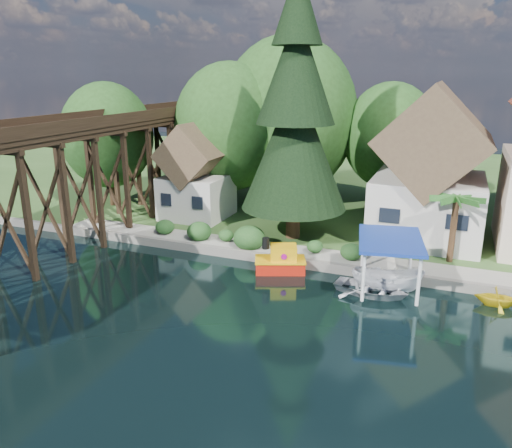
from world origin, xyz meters
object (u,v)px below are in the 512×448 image
at_px(boat_canopy, 388,269).
at_px(tugboat, 281,261).
at_px(conifer, 295,114).
at_px(shed, 196,178).
at_px(boat_yellow, 498,296).
at_px(house_left, 430,175).
at_px(palm_tree, 457,201).
at_px(trestle_bridge, 65,176).
at_px(boat_white_a, 371,287).

bearing_deg(boat_canopy, tugboat, 174.93).
bearing_deg(conifer, tugboat, -79.83).
xyz_separation_m(shed, boat_yellow, (22.51, -7.78, -3.22)).
xyz_separation_m(house_left, palm_tree, (1.92, -4.56, -0.62)).
relative_size(trestle_bridge, conifer, 2.40).
relative_size(house_left, conifer, 0.60).
bearing_deg(tugboat, boat_yellow, -1.02).
xyz_separation_m(house_left, shed, (-18.00, -1.50, -1.31)).
distance_m(house_left, boat_canopy, 10.43).
distance_m(house_left, palm_tree, 4.99).
height_order(boat_white_a, boat_canopy, boat_canopy).
distance_m(trestle_bridge, boat_yellow, 27.96).
distance_m(palm_tree, boat_white_a, 8.12).
bearing_deg(trestle_bridge, shed, 61.81).
relative_size(shed, tugboat, 2.19).
bearing_deg(tugboat, boat_white_a, -12.27).
height_order(palm_tree, boat_canopy, palm_tree).
height_order(trestle_bridge, shed, trestle_bridge).
distance_m(trestle_bridge, shed, 10.69).
height_order(shed, boat_white_a, shed).
relative_size(conifer, boat_white_a, 4.42).
height_order(tugboat, boat_white_a, tugboat).
xyz_separation_m(trestle_bridge, boat_canopy, (21.72, 1.18, -3.96)).
xyz_separation_m(boat_white_a, boat_canopy, (0.78, 0.69, 0.96)).
distance_m(trestle_bridge, boat_canopy, 22.11).
bearing_deg(house_left, boat_yellow, -64.10).
relative_size(conifer, boat_yellow, 8.00).
height_order(shed, tugboat, shed).
height_order(trestle_bridge, house_left, house_left).
xyz_separation_m(palm_tree, tugboat, (-9.89, -4.49, -3.83)).
bearing_deg(boat_white_a, conifer, 52.75).
height_order(shed, boat_canopy, shed).
bearing_deg(conifer, boat_white_a, -44.25).
relative_size(trestle_bridge, boat_white_a, 10.60).
relative_size(shed, palm_tree, 1.70).
xyz_separation_m(house_left, boat_yellow, (4.51, -9.28, -4.53)).
xyz_separation_m(trestle_bridge, tugboat, (15.03, 1.77, -4.66)).
relative_size(house_left, shed, 1.40).
distance_m(conifer, tugboat, 10.27).
bearing_deg(palm_tree, shed, 171.26).
xyz_separation_m(shed, conifer, (9.06, -2.15, 5.54)).
distance_m(trestle_bridge, house_left, 25.42).
xyz_separation_m(tugboat, boat_white_a, (5.90, -1.28, -0.26)).
bearing_deg(shed, boat_white_a, -29.02).
bearing_deg(boat_white_a, shed, 67.98).
bearing_deg(shed, tugboat, -36.98).
bearing_deg(boat_yellow, tugboat, 85.19).
relative_size(house_left, palm_tree, 2.39).
bearing_deg(trestle_bridge, conifer, 27.05).
bearing_deg(boat_yellow, trestle_bridge, 89.43).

